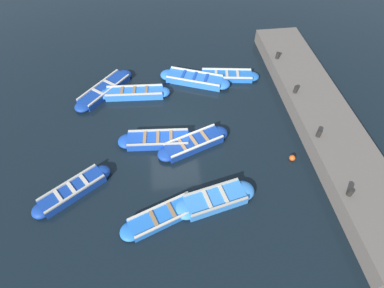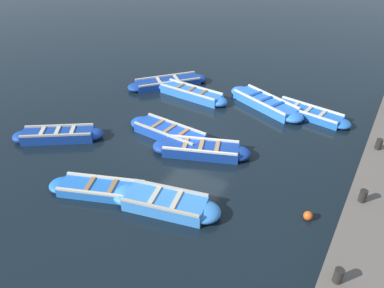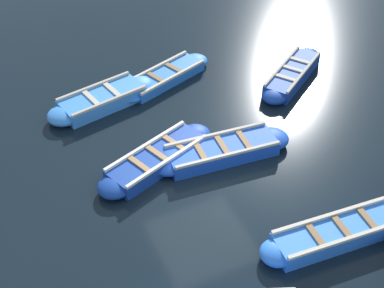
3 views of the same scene
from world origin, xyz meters
The scene contains 14 objects.
ground_plane centered at (0.00, 0.00, 0.00)m, with size 120.00×120.00×0.00m, color black.
boat_alongside centered at (-1.52, -3.82, 0.19)m, with size 3.95×2.29×0.44m.
boat_drifting centered at (4.15, 2.55, 0.19)m, with size 3.13×2.47×0.43m.
boat_end_of_row centered at (0.68, 4.07, 0.15)m, with size 3.40×1.90×0.35m.
boat_bow_out centered at (3.31, -3.55, 0.17)m, with size 3.15×3.50×0.40m.
boat_centre centered at (-1.37, 3.64, 0.19)m, with size 3.39×1.59×0.45m.
boat_stern_in centered at (0.67, 0.32, 0.19)m, with size 3.68×1.12×0.43m.
boat_near_quay centered at (-3.33, -3.94, 0.15)m, with size 3.65×1.30×0.36m.
boat_inner_gap centered at (1.73, -3.05, 0.19)m, with size 3.72×0.96×0.44m.
boat_broadside centered at (-0.90, 0.71, 0.19)m, with size 3.51×1.98×0.43m.
bollard_mid_north centered at (-6.19, -1.45, 0.96)m, with size 0.20×0.20×0.35m, color black.
bollard_mid_south centered at (-6.19, 1.45, 0.96)m, with size 0.20×0.20×0.35m, color black.
bollard_south centered at (-6.19, 4.36, 0.96)m, with size 0.20×0.20×0.35m, color black.
buoy_orange_near centered at (-5.04, 2.00, 0.13)m, with size 0.26×0.26×0.26m, color #E05119.
Camera 2 is at (-6.11, 10.22, 7.46)m, focal length 35.00 mm.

